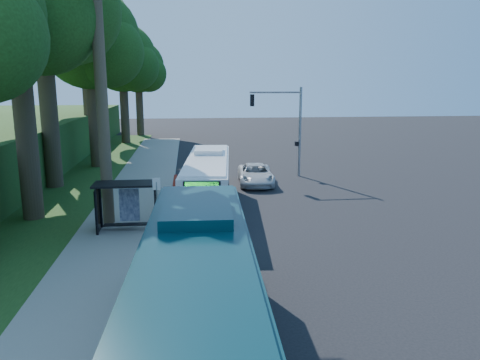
{
  "coord_description": "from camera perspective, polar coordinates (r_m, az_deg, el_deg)",
  "views": [
    {
      "loc": [
        -3.9,
        -25.92,
        7.48
      ],
      "look_at": [
        -0.93,
        1.0,
        1.71
      ],
      "focal_mm": 35.0,
      "sensor_mm": 36.0,
      "label": 1
    }
  ],
  "objects": [
    {
      "name": "sidewalk",
      "position": [
        27.18,
        -13.27,
        -4.14
      ],
      "size": [
        4.5,
        70.0,
        0.12
      ],
      "primitive_type": "cube",
      "color": "gray",
      "rests_on": "ground"
    },
    {
      "name": "red_curb",
      "position": [
        23.17,
        -8.74,
        -6.78
      ],
      "size": [
        0.25,
        30.0,
        0.13
      ],
      "primitive_type": "cube",
      "color": "maroon",
      "rests_on": "ground"
    },
    {
      "name": "ground",
      "position": [
        27.26,
        2.18,
        -3.9
      ],
      "size": [
        140.0,
        140.0,
        0.0
      ],
      "primitive_type": "plane",
      "color": "black",
      "rests_on": "ground"
    },
    {
      "name": "bus_shelter",
      "position": [
        23.99,
        -14.16,
        -2.02
      ],
      "size": [
        3.2,
        1.51,
        2.55
      ],
      "color": "black",
      "rests_on": "ground"
    },
    {
      "name": "teal_bus",
      "position": [
        12.22,
        -5.29,
        -15.03
      ],
      "size": [
        3.31,
        13.36,
        3.95
      ],
      "rotation": [
        0.0,
        0.0,
        -0.04
      ],
      "color": "#092D35",
      "rests_on": "ground"
    },
    {
      "name": "tree_0",
      "position": [
        27.52,
        -25.66,
        18.68
      ],
      "size": [
        8.4,
        8.0,
        15.7
      ],
      "color": "#382B1E",
      "rests_on": "ground"
    },
    {
      "name": "white_bus",
      "position": [
        27.43,
        -3.93,
        -0.25
      ],
      "size": [
        3.43,
        11.57,
        3.4
      ],
      "rotation": [
        0.0,
        0.0,
        -0.09
      ],
      "color": "white",
      "rests_on": "ground"
    },
    {
      "name": "tree_5",
      "position": [
        66.25,
        -12.26,
        13.05
      ],
      "size": [
        7.35,
        7.0,
        12.86
      ],
      "color": "#382B1E",
      "rests_on": "ground"
    },
    {
      "name": "pickup",
      "position": [
        34.33,
        1.92,
        0.69
      ],
      "size": [
        2.76,
        5.44,
        1.47
      ],
      "primitive_type": "imported",
      "rotation": [
        0.0,
        0.0,
        -0.06
      ],
      "color": "silver",
      "rests_on": "ground"
    },
    {
      "name": "stop_sign_pole",
      "position": [
        21.66,
        -10.07,
        -2.59
      ],
      "size": [
        0.35,
        0.06,
        3.17
      ],
      "color": "gray",
      "rests_on": "ground"
    },
    {
      "name": "tree_4",
      "position": [
        58.43,
        -14.09,
        13.89
      ],
      "size": [
        8.4,
        8.0,
        14.14
      ],
      "color": "#382B1E",
      "rests_on": "ground"
    },
    {
      "name": "grass_verge",
      "position": [
        33.08,
        -22.09,
        -1.88
      ],
      "size": [
        8.0,
        70.0,
        0.06
      ],
      "primitive_type": "cube",
      "color": "#234719",
      "rests_on": "ground"
    },
    {
      "name": "tree_2",
      "position": [
        42.77,
        -17.72,
        15.5
      ],
      "size": [
        8.82,
        8.4,
        15.12
      ],
      "color": "#382B1E",
      "rests_on": "ground"
    },
    {
      "name": "tree_3",
      "position": [
        51.09,
        -18.31,
        16.5
      ],
      "size": [
        10.08,
        9.6,
        17.28
      ],
      "color": "#382B1E",
      "rests_on": "ground"
    },
    {
      "name": "traffic_signal_pole",
      "position": [
        36.86,
        5.8,
        7.21
      ],
      "size": [
        4.1,
        0.3,
        7.0
      ],
      "color": "gray",
      "rests_on": "ground"
    }
  ]
}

